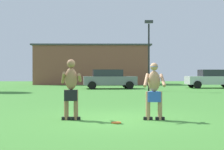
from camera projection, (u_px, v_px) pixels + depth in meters
name	position (u px, v px, depth m)	size (l,w,h in m)	color
ground_plane	(117.00, 119.00, 9.83)	(80.00, 80.00, 0.00)	#428433
player_with_cap	(154.00, 89.00, 9.57)	(0.65, 0.53, 1.66)	black
player_in_black	(71.00, 88.00, 9.59)	(0.63, 0.60, 1.74)	black
frisbee	(116.00, 123.00, 9.01)	(0.27, 0.27, 0.03)	orange
car_gray_near_post	(109.00, 79.00, 27.51)	(4.47, 2.41, 1.58)	slate
car_silver_far_end	(212.00, 78.00, 28.73)	(4.37, 2.16, 1.58)	silver
lamp_post	(149.00, 47.00, 24.13)	(0.60, 0.24, 5.11)	black
outbuilding_behind_lot	(92.00, 65.00, 38.03)	(12.90, 5.56, 4.38)	brown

